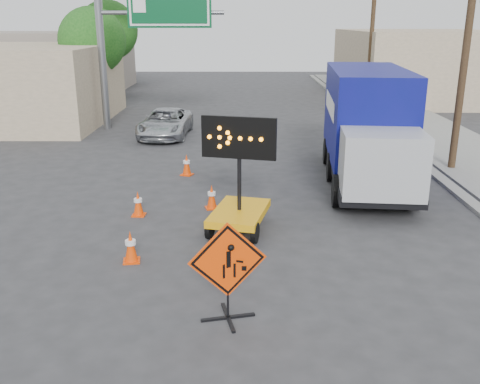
{
  "coord_description": "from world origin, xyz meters",
  "views": [
    {
      "loc": [
        0.38,
        -8.85,
        5.23
      ],
      "look_at": [
        0.32,
        3.25,
        1.35
      ],
      "focal_mm": 40.0,
      "sensor_mm": 36.0,
      "label": 1
    }
  ],
  "objects_px": {
    "construction_sign": "(228,269)",
    "arrow_board": "(239,206)",
    "box_truck": "(367,133)",
    "pickup_truck": "(165,123)"
  },
  "relations": [
    {
      "from": "arrow_board",
      "to": "pickup_truck",
      "type": "xyz_separation_m",
      "value": [
        -3.56,
        11.91,
        -0.03
      ]
    },
    {
      "from": "construction_sign",
      "to": "pickup_truck",
      "type": "distance_m",
      "value": 16.64
    },
    {
      "from": "pickup_truck",
      "to": "construction_sign",
      "type": "bearing_deg",
      "value": -75.52
    },
    {
      "from": "pickup_truck",
      "to": "arrow_board",
      "type": "bearing_deg",
      "value": -70.59
    },
    {
      "from": "arrow_board",
      "to": "pickup_truck",
      "type": "distance_m",
      "value": 12.43
    },
    {
      "from": "construction_sign",
      "to": "box_truck",
      "type": "bearing_deg",
      "value": 50.35
    },
    {
      "from": "construction_sign",
      "to": "arrow_board",
      "type": "xyz_separation_m",
      "value": [
        0.18,
        4.38,
        -0.33
      ]
    },
    {
      "from": "construction_sign",
      "to": "box_truck",
      "type": "xyz_separation_m",
      "value": [
        4.39,
        8.82,
        0.69
      ]
    },
    {
      "from": "construction_sign",
      "to": "arrow_board",
      "type": "height_order",
      "value": "arrow_board"
    },
    {
      "from": "pickup_truck",
      "to": "box_truck",
      "type": "relative_size",
      "value": 0.57
    }
  ]
}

